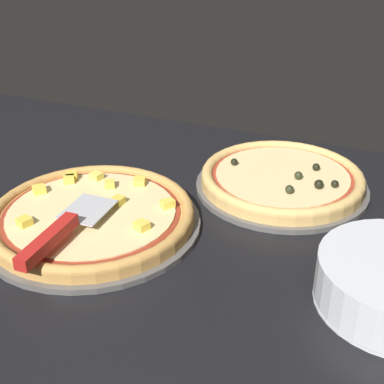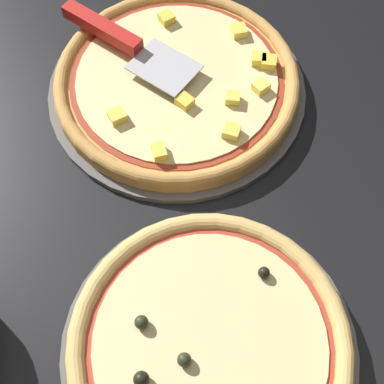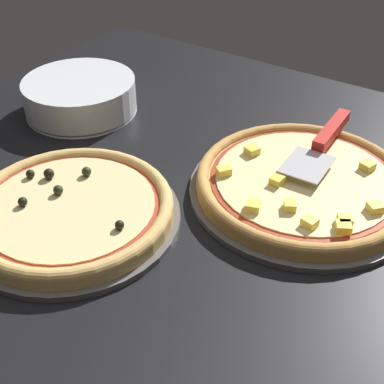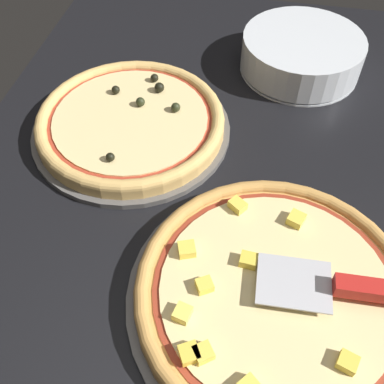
{
  "view_description": "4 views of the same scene",
  "coord_description": "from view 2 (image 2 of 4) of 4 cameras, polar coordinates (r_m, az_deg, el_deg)",
  "views": [
    {
      "loc": [
        46.81,
        -70.29,
        50.1
      ],
      "look_at": [
        13.25,
        9.34,
        3.0
      ],
      "focal_mm": 50.0,
      "sensor_mm": 36.0,
      "label": 1
    },
    {
      "loc": [
        38.61,
        29.35,
        62.51
      ],
      "look_at": [
        13.25,
        9.34,
        3.0
      ],
      "focal_mm": 50.0,
      "sensor_mm": 36.0,
      "label": 2
    },
    {
      "loc": [
        -24.29,
        65.59,
        53.72
      ],
      "look_at": [
        13.25,
        9.34,
        3.0
      ],
      "focal_mm": 50.0,
      "sensor_mm": 36.0,
      "label": 3
    },
    {
      "loc": [
        -27.14,
        1.42,
        53.54
      ],
      "look_at": [
        13.25,
        9.34,
        3.0
      ],
      "focal_mm": 42.0,
      "sensor_mm": 36.0,
      "label": 4
    }
  ],
  "objects": [
    {
      "name": "serving_spatula",
      "position": [
        0.82,
        -8.32,
        16.22
      ],
      "size": [
        7.31,
        22.95,
        2.0
      ],
      "color": "#B7B7BC",
      "rests_on": "pizza_front"
    },
    {
      "name": "pizza_back",
      "position": [
        0.62,
        1.89,
        -15.9
      ],
      "size": [
        31.77,
        31.77,
        3.98
      ],
      "color": "#DBAD60",
      "rests_on": "pizza_pan_back"
    },
    {
      "name": "pizza_pan_back",
      "position": [
        0.63,
        1.85,
        -16.28
      ],
      "size": [
        33.8,
        33.8,
        1.0
      ],
      "primitive_type": "cylinder",
      "color": "#565451",
      "rests_on": "ground_plane"
    },
    {
      "name": "pizza_front",
      "position": [
        0.79,
        -1.42,
        11.91
      ],
      "size": [
        35.44,
        35.44,
        3.42
      ],
      "color": "#C68E47",
      "rests_on": "pizza_pan_front"
    },
    {
      "name": "ground_plane",
      "position": [
        0.81,
        0.63,
        8.52
      ],
      "size": [
        153.36,
        96.98,
        3.6
      ],
      "primitive_type": "cube",
      "color": "black"
    },
    {
      "name": "pizza_pan_front",
      "position": [
        0.8,
        -1.43,
        11.04
      ],
      "size": [
        37.71,
        37.71,
        1.0
      ],
      "primitive_type": "cylinder",
      "color": "#565451",
      "rests_on": "ground_plane"
    }
  ]
}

